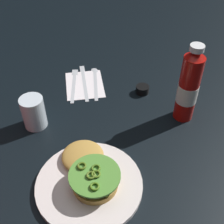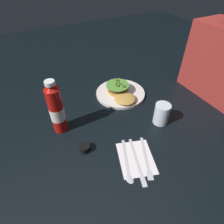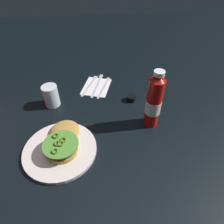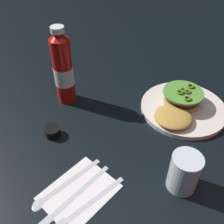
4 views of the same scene
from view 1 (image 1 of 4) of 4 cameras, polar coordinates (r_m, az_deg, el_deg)
ground_plane at (r=0.89m, az=-1.12°, el=-4.31°), size 3.00×3.00×0.00m
dinner_plate at (r=0.78m, az=-4.41°, el=-13.75°), size 0.27×0.27×0.01m
burger_sandwich at (r=0.77m, az=-4.24°, el=-11.16°), size 0.21×0.13×0.05m
ketchup_bottle at (r=0.90m, az=14.52°, el=4.63°), size 0.06×0.06×0.25m
water_glass at (r=0.92m, az=-14.86°, el=-0.06°), size 0.07×0.07×0.10m
condiment_cup at (r=1.04m, az=5.88°, el=4.35°), size 0.05×0.05×0.03m
napkin at (r=1.08m, az=-5.30°, el=5.29°), size 0.20×0.18×0.00m
spoon_utensil at (r=1.10m, az=-3.26°, el=6.57°), size 0.19×0.09×0.00m
butter_knife at (r=1.10m, az=-5.44°, el=6.27°), size 0.21×0.08×0.00m
fork_utensil at (r=1.09m, az=-7.36°, el=5.83°), size 0.19×0.10×0.00m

